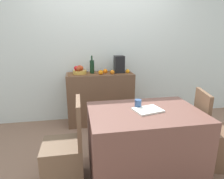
# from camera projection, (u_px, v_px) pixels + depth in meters

# --- Properties ---
(ground_plane) EXTENTS (6.40, 6.40, 0.02)m
(ground_plane) POSITION_uv_depth(u_px,v_px,m) (117.00, 150.00, 2.66)
(ground_plane) COLOR #856453
(ground_plane) RESTS_ON ground
(room_wall_rear) EXTENTS (6.40, 0.06, 2.70)m
(room_wall_rear) POSITION_uv_depth(u_px,v_px,m) (104.00, 44.00, 3.41)
(room_wall_rear) COLOR silver
(room_wall_rear) RESTS_ON ground
(sideboard_console) EXTENTS (1.11, 0.42, 0.88)m
(sideboard_console) POSITION_uv_depth(u_px,v_px,m) (100.00, 98.00, 3.39)
(sideboard_console) COLOR brown
(sideboard_console) RESTS_ON ground
(table_runner) EXTENTS (1.04, 0.32, 0.01)m
(table_runner) POSITION_uv_depth(u_px,v_px,m) (100.00, 73.00, 3.27)
(table_runner) COLOR brown
(table_runner) RESTS_ON sideboard_console
(fruit_bowl) EXTENTS (0.22, 0.22, 0.06)m
(fruit_bowl) POSITION_uv_depth(u_px,v_px,m) (80.00, 72.00, 3.21)
(fruit_bowl) COLOR gold
(fruit_bowl) RESTS_ON table_runner
(apple_right) EXTENTS (0.08, 0.08, 0.08)m
(apple_right) POSITION_uv_depth(u_px,v_px,m) (81.00, 68.00, 3.19)
(apple_right) COLOR #B63E1B
(apple_right) RESTS_ON fruit_bowl
(apple_center) EXTENTS (0.07, 0.07, 0.07)m
(apple_center) POSITION_uv_depth(u_px,v_px,m) (76.00, 68.00, 3.18)
(apple_center) COLOR red
(apple_center) RESTS_ON fruit_bowl
(apple_upper) EXTENTS (0.08, 0.08, 0.08)m
(apple_upper) POSITION_uv_depth(u_px,v_px,m) (80.00, 67.00, 3.25)
(apple_upper) COLOR #B03C22
(apple_upper) RESTS_ON fruit_bowl
(apple_front) EXTENTS (0.07, 0.07, 0.07)m
(apple_front) POSITION_uv_depth(u_px,v_px,m) (78.00, 69.00, 3.13)
(apple_front) COLOR #AA3A1C
(apple_front) RESTS_ON fruit_bowl
(wine_bottle) EXTENTS (0.07, 0.07, 0.30)m
(wine_bottle) POSITION_uv_depth(u_px,v_px,m) (92.00, 67.00, 3.22)
(wine_bottle) COLOR #13301B
(wine_bottle) RESTS_ON sideboard_console
(coffee_maker) EXTENTS (0.16, 0.18, 0.29)m
(coffee_maker) POSITION_uv_depth(u_px,v_px,m) (119.00, 64.00, 3.29)
(coffee_maker) COLOR black
(coffee_maker) RESTS_ON sideboard_console
(orange_loose_far) EXTENTS (0.08, 0.08, 0.08)m
(orange_loose_far) POSITION_uv_depth(u_px,v_px,m) (105.00, 71.00, 3.26)
(orange_loose_far) COLOR orange
(orange_loose_far) RESTS_ON sideboard_console
(orange_loose_near_bowl) EXTENTS (0.07, 0.07, 0.07)m
(orange_loose_near_bowl) POSITION_uv_depth(u_px,v_px,m) (101.00, 72.00, 3.16)
(orange_loose_near_bowl) COLOR orange
(orange_loose_near_bowl) RESTS_ON sideboard_console
(orange_loose_end) EXTENTS (0.07, 0.07, 0.07)m
(orange_loose_end) POSITION_uv_depth(u_px,v_px,m) (112.00, 72.00, 3.19)
(orange_loose_end) COLOR orange
(orange_loose_end) RESTS_ON sideboard_console
(orange_loose_mid) EXTENTS (0.07, 0.07, 0.07)m
(orange_loose_mid) POSITION_uv_depth(u_px,v_px,m) (128.00, 71.00, 3.28)
(orange_loose_mid) COLOR orange
(orange_loose_mid) RESTS_ON sideboard_console
(dining_table) EXTENTS (1.17, 0.80, 0.74)m
(dining_table) POSITION_uv_depth(u_px,v_px,m) (144.00, 143.00, 2.13)
(dining_table) COLOR brown
(dining_table) RESTS_ON ground
(open_book) EXTENTS (0.32, 0.27, 0.02)m
(open_book) POSITION_uv_depth(u_px,v_px,m) (148.00, 110.00, 2.04)
(open_book) COLOR white
(open_book) RESTS_ON dining_table
(coffee_cup) EXTENTS (0.07, 0.07, 0.09)m
(coffee_cup) POSITION_uv_depth(u_px,v_px,m) (138.00, 104.00, 2.11)
(coffee_cup) COLOR #355489
(coffee_cup) RESTS_ON dining_table
(chair_near_window) EXTENTS (0.40, 0.40, 0.90)m
(chair_near_window) POSITION_uv_depth(u_px,v_px,m) (65.00, 159.00, 2.02)
(chair_near_window) COLOR brown
(chair_near_window) RESTS_ON ground
(chair_by_corner) EXTENTS (0.48, 0.48, 0.90)m
(chair_by_corner) POSITION_uv_depth(u_px,v_px,m) (212.00, 143.00, 2.31)
(chair_by_corner) COLOR brown
(chair_by_corner) RESTS_ON ground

